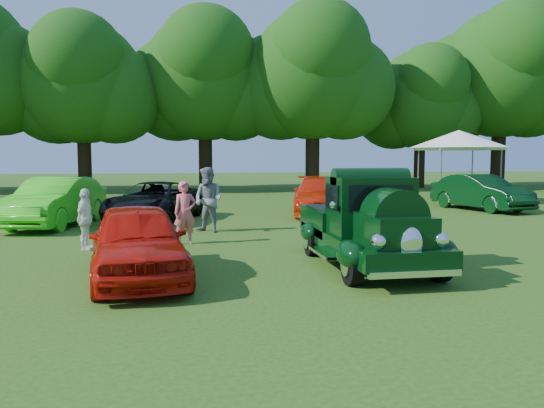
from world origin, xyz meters
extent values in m
plane|color=#2C5012|center=(0.00, 0.00, 0.00)|extent=(120.00, 120.00, 0.00)
cylinder|color=black|center=(0.63, -1.56, 0.36)|extent=(0.22, 0.72, 0.72)
cylinder|color=black|center=(2.25, -1.56, 0.36)|extent=(0.22, 0.72, 0.72)
cylinder|color=black|center=(0.63, 1.23, 0.36)|extent=(0.22, 0.72, 0.72)
cylinder|color=black|center=(2.25, 1.23, 0.36)|extent=(0.22, 0.72, 0.72)
cube|color=black|center=(1.44, -0.09, 0.51)|extent=(1.69, 4.41, 0.33)
cube|color=black|center=(1.44, -1.41, 0.90)|extent=(1.08, 1.42, 0.61)
cube|color=black|center=(1.44, -0.22, 1.23)|extent=(1.53, 1.13, 1.18)
cube|color=black|center=(1.44, -0.76, 1.44)|extent=(1.27, 0.06, 0.51)
cube|color=black|center=(1.44, 1.25, 0.78)|extent=(1.69, 2.01, 0.57)
cube|color=black|center=(1.44, 1.25, 1.06)|extent=(1.45, 1.76, 0.05)
ellipsoid|color=black|center=(0.60, -1.56, 0.55)|extent=(0.49, 0.84, 0.49)
ellipsoid|color=black|center=(2.28, -1.56, 0.55)|extent=(0.49, 0.84, 0.49)
ellipsoid|color=black|center=(0.57, 1.23, 0.54)|extent=(0.37, 0.71, 0.41)
ellipsoid|color=black|center=(2.31, 1.23, 0.54)|extent=(0.37, 0.71, 0.41)
ellipsoid|color=white|center=(1.44, -2.15, 0.78)|extent=(0.40, 0.12, 0.58)
sphere|color=white|center=(0.89, -2.08, 0.84)|extent=(0.27, 0.27, 0.27)
sphere|color=white|center=(1.99, -2.08, 0.84)|extent=(0.27, 0.27, 0.27)
cube|color=white|center=(1.44, -2.29, 0.33)|extent=(1.59, 0.11, 0.11)
cube|color=white|center=(1.44, 2.26, 0.39)|extent=(1.59, 0.11, 0.11)
imported|color=red|center=(-3.06, -0.41, 0.69)|extent=(2.12, 4.22, 1.38)
imported|color=#34CF1B|center=(-6.15, 7.57, 0.78)|extent=(2.65, 4.97, 1.56)
imported|color=black|center=(-3.11, 8.37, 0.67)|extent=(3.73, 5.32, 1.35)
imported|color=red|center=(3.05, 9.36, 0.72)|extent=(3.09, 5.26, 1.43)
imported|color=#160B80|center=(4.45, 8.29, 0.79)|extent=(2.77, 4.93, 1.58)
imported|color=black|center=(10.03, 9.78, 0.74)|extent=(2.50, 4.70, 1.47)
imported|color=#E95F67|center=(-2.14, 3.34, 0.80)|extent=(0.66, 0.52, 1.60)
imported|color=gray|center=(-1.44, 5.35, 0.96)|extent=(1.18, 1.16, 1.91)
imported|color=white|center=(-4.50, 2.90, 0.74)|extent=(0.51, 0.91, 1.47)
cube|color=white|center=(11.01, 13.39, 2.57)|extent=(3.42, 3.42, 0.13)
cone|color=white|center=(11.01, 13.39, 3.05)|extent=(5.01, 5.01, 0.84)
cylinder|color=slate|center=(9.47, 12.10, 1.26)|extent=(0.06, 0.06, 2.52)
cylinder|color=slate|center=(9.72, 14.93, 1.26)|extent=(0.06, 0.06, 2.52)
cylinder|color=slate|center=(12.29, 11.85, 1.26)|extent=(0.06, 0.06, 2.52)
cylinder|color=slate|center=(12.54, 14.68, 1.26)|extent=(0.06, 0.06, 2.52)
cylinder|color=black|center=(-7.95, 24.32, 2.06)|extent=(0.82, 0.82, 4.11)
sphere|color=#19490F|center=(-7.95, 24.32, 6.75)|extent=(7.52, 7.52, 7.52)
cylinder|color=black|center=(-0.45, 25.03, 2.22)|extent=(0.89, 0.89, 4.43)
sphere|color=#19490F|center=(-0.45, 25.03, 7.27)|extent=(8.11, 8.11, 8.11)
cylinder|color=black|center=(6.31, 23.10, 2.25)|extent=(0.90, 0.90, 4.50)
sphere|color=#19490F|center=(6.31, 23.10, 7.39)|extent=(8.24, 8.24, 8.24)
cylinder|color=black|center=(14.47, 24.69, 1.87)|extent=(0.75, 0.75, 3.74)
sphere|color=#19490F|center=(14.47, 24.69, 6.14)|extent=(6.84, 6.84, 6.84)
cylinder|color=black|center=(20.42, 24.51, 2.44)|extent=(0.98, 0.98, 4.88)
sphere|color=#19490F|center=(20.42, 24.51, 8.01)|extent=(8.93, 8.93, 8.93)
camera|label=1|loc=(-2.34, -10.19, 2.24)|focal=35.00mm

